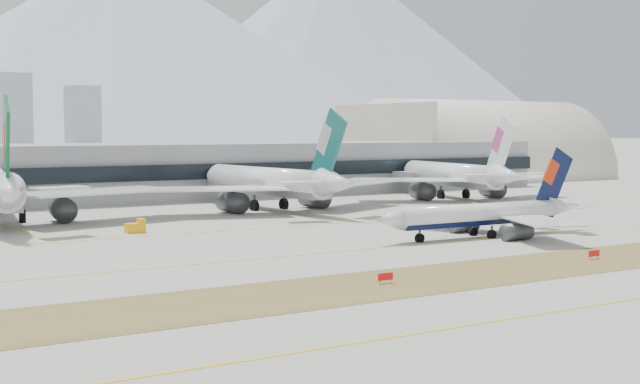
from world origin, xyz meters
TOP-DOWN VIEW (x-y plane):
  - ground at (0.00, 0.00)m, footprint 3000.00×3000.00m
  - apron_markings at (0.00, -53.95)m, footprint 360.00×122.22m
  - taxiing_airliner at (29.84, -2.95)m, footprint 47.01×40.91m
  - widebody_eva at (-37.35, 65.61)m, footprint 70.16×69.45m
  - widebody_cathay at (23.64, 62.65)m, footprint 66.76×65.23m
  - widebody_china_air at (83.28, 65.72)m, footprint 63.32×62.88m
  - terminal at (0.00, 114.84)m, footprint 280.00×43.10m
  - hangar at (154.56, 135.00)m, footprint 91.00×60.00m
  - hold_sign_left at (-14.14, -32.00)m, footprint 2.20×0.15m
  - hold_sign_right at (23.84, -32.00)m, footprint 2.20×0.15m
  - gse_b at (-20.12, 36.08)m, footprint 3.55×2.00m

SIDE VIEW (x-z plane):
  - ground at x=0.00m, z-range 0.00..0.00m
  - apron_markings at x=0.00m, z-range -0.01..0.05m
  - hangar at x=154.56m, z-range -29.86..30.14m
  - hold_sign_left at x=-14.14m, z-range 0.20..1.55m
  - hold_sign_right at x=23.84m, z-range 0.20..1.55m
  - gse_b at x=-20.12m, z-range -0.25..2.35m
  - taxiing_airliner at x=29.84m, z-range -4.09..11.72m
  - widebody_china_air at x=83.28m, z-range -5.39..17.64m
  - widebody_cathay at x=23.64m, z-range -5.57..18.23m
  - widebody_eva at x=-37.35m, z-range -5.94..19.43m
  - terminal at x=0.00m, z-range 0.00..15.00m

